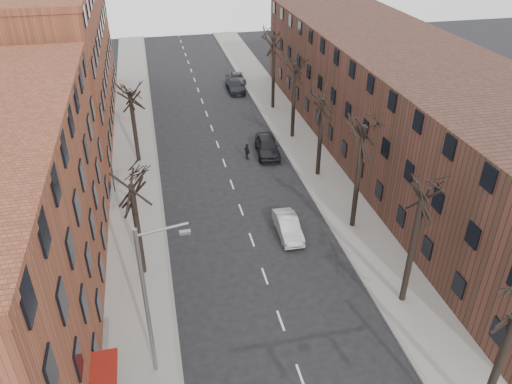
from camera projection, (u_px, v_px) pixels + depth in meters
sidewalk_left at (134, 156)px, 46.54m from camera, size 4.00×90.00×0.15m
sidewalk_right at (299, 140)px, 49.51m from camera, size 4.00×90.00×0.15m
building_left_far at (41, 61)px, 48.99m from camera, size 12.00×28.00×14.00m
building_right at (404, 105)px, 44.27m from camera, size 12.00×50.00×10.00m
tree_right_b at (402, 301)px, 30.27m from camera, size 5.20×5.20×10.80m
tree_right_c at (352, 226)px, 36.95m from camera, size 5.20×5.20×11.60m
tree_right_d at (317, 175)px, 43.63m from camera, size 5.20×5.20×10.00m
tree_right_e at (292, 137)px, 50.31m from camera, size 5.20×5.20×10.80m
tree_right_f at (273, 108)px, 56.99m from camera, size 5.20×5.20×11.60m
tree_left_a at (144, 273)px, 32.46m from camera, size 5.20×5.20×9.50m
tree_left_b at (139, 161)px, 45.82m from camera, size 5.20×5.20×9.50m
streetlight at (149, 298)px, 23.29m from camera, size 2.45×0.22×9.03m
silver_sedan at (288, 227)px, 35.75m from camera, size 1.52×4.19×1.37m
parked_car_near at (267, 146)px, 46.65m from camera, size 2.47×5.16×1.70m
parked_car_mid at (235, 86)px, 61.50m from camera, size 1.98×4.83×1.40m
parked_car_far at (237, 78)px, 64.41m from camera, size 2.00×4.16×1.14m
pedestrian_crossing at (247, 151)px, 45.82m from camera, size 0.68×0.99×1.56m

